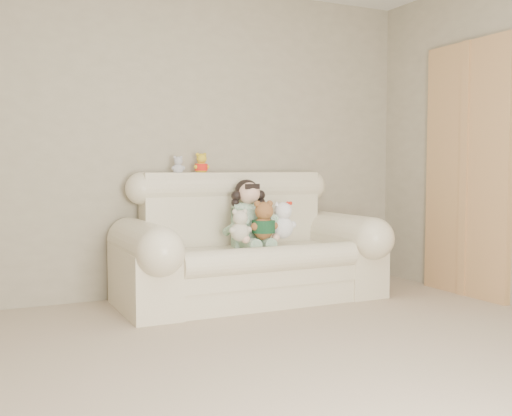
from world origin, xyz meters
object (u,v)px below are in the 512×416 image
(cream_teddy, at_px, (240,222))
(sofa, at_px, (251,236))
(brown_teddy, at_px, (264,217))
(white_cat, at_px, (283,216))
(seated_child, at_px, (249,213))

(cream_teddy, bearing_deg, sofa, 49.94)
(sofa, xyz_separation_m, brown_teddy, (0.06, -0.11, 0.17))
(brown_teddy, relative_size, white_cat, 1.02)
(seated_child, height_order, brown_teddy, seated_child)
(brown_teddy, distance_m, white_cat, 0.18)
(sofa, xyz_separation_m, seated_child, (0.02, 0.08, 0.19))
(seated_child, distance_m, cream_teddy, 0.27)
(sofa, distance_m, seated_child, 0.20)
(brown_teddy, height_order, white_cat, brown_teddy)
(white_cat, bearing_deg, seated_child, 165.39)
(sofa, xyz_separation_m, white_cat, (0.24, -0.10, 0.16))
(white_cat, distance_m, cream_teddy, 0.39)
(seated_child, xyz_separation_m, brown_teddy, (0.04, -0.19, -0.02))
(white_cat, bearing_deg, brown_teddy, -150.11)
(seated_child, distance_m, brown_teddy, 0.20)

